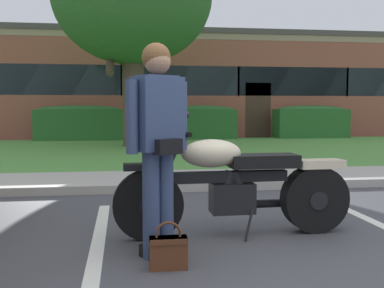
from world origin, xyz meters
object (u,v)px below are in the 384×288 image
brick_building (123,88)px  motorcycle (242,184)px  handbag (168,250)px  hedge_left (79,123)px  rider_person (158,134)px  hedge_center_left (199,122)px  hedge_center_right (311,121)px

brick_building → motorcycle: bearing=-85.7°
handbag → hedge_left: 12.73m
handbag → brick_building: size_ratio=0.01×
hedge_left → handbag: bearing=-81.1°
handbag → brick_building: bearing=91.7°
rider_person → handbag: (0.05, -0.29, -0.85)m
rider_person → brick_building: 17.88m
motorcycle → hedge_left: (-2.74, 11.78, 0.16)m
handbag → hedge_center_left: (2.19, 12.56, 0.51)m
motorcycle → handbag: size_ratio=6.23×
rider_person → hedge_center_right: 13.85m
rider_person → hedge_left: bearing=98.9°
handbag → hedge_left: hedge_left is taller
hedge_left → rider_person: bearing=-81.1°
hedge_center_left → rider_person: bearing=-100.3°
handbag → hedge_center_left: size_ratio=0.14×
hedge_center_left → hedge_center_right: (4.16, 0.00, 0.00)m
motorcycle → hedge_center_left: motorcycle is taller
brick_building → hedge_center_left: bearing=-64.0°
motorcycle → rider_person: size_ratio=1.32×
hedge_center_right → rider_person: bearing=-117.6°
rider_person → hedge_center_right: bearing=62.4°
hedge_center_right → brick_building: (-6.88, 5.57, 1.41)m
rider_person → handbag: size_ratio=4.74×
brick_building → rider_person: bearing=-88.5°
hedge_center_left → brick_building: (-2.72, 5.57, 1.41)m
handbag → hedge_center_right: size_ratio=0.14×
motorcycle → hedge_left: 12.09m
hedge_center_left → hedge_center_right: bearing=0.0°
hedge_center_left → hedge_center_right: size_ratio=0.96×
handbag → hedge_center_left: 12.76m
motorcycle → brick_building: brick_building is taller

